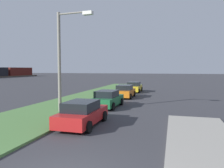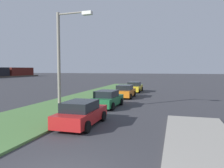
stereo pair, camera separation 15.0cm
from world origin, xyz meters
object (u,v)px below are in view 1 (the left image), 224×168
object	(u,v)px
parked_car_orange	(125,91)
parked_car_yellow	(134,87)
streetlight	(63,55)
parked_car_green	(107,99)
parked_car_red	(82,114)

from	to	relation	value
parked_car_orange	parked_car_yellow	world-z (taller)	same
streetlight	parked_car_orange	bearing A→B (deg)	-14.27
parked_car_green	streetlight	xyz separation A→B (m)	(-3.28, 2.43, 3.67)
parked_car_yellow	streetlight	xyz separation A→B (m)	(-16.16, 2.54, 3.67)
parked_car_orange	streetlight	size ratio (longest dim) A/B	0.58
parked_car_red	streetlight	xyz separation A→B (m)	(3.00, 2.79, 3.67)
parked_car_green	streetlight	distance (m)	5.49
parked_car_green	parked_car_yellow	world-z (taller)	same
parked_car_red	parked_car_yellow	bearing A→B (deg)	0.66
parked_car_yellow	streetlight	world-z (taller)	streetlight
parked_car_red	parked_car_orange	distance (m)	12.95
parked_car_green	streetlight	size ratio (longest dim) A/B	0.58
parked_car_green	parked_car_yellow	distance (m)	12.88
parked_car_red	parked_car_green	bearing A→B (deg)	3.23
parked_car_red	parked_car_yellow	xyz separation A→B (m)	(19.16, 0.25, 0.00)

